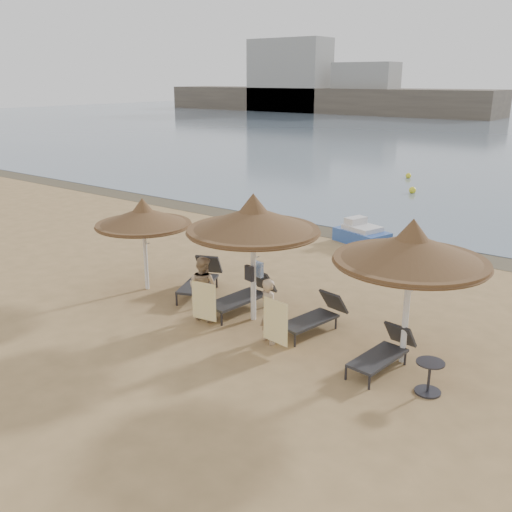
{
  "coord_description": "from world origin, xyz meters",
  "views": [
    {
      "loc": [
        7.54,
        -9.3,
        5.71
      ],
      "look_at": [
        -0.43,
        1.2,
        1.57
      ],
      "focal_mm": 40.0,
      "sensor_mm": 36.0,
      "label": 1
    }
  ],
  "objects_px": {
    "person_right": "(269,306)",
    "lounger_far_right": "(385,351)",
    "person_left": "(203,283)",
    "side_table": "(429,378)",
    "lounger_near_left": "(244,294)",
    "palapa_center": "(253,220)",
    "lounger_near_right": "(316,315)",
    "lounger_far_left": "(201,278)",
    "palapa_right": "(411,249)",
    "palapa_left": "(143,217)",
    "pedal_boat": "(361,234)"
  },
  "relations": [
    {
      "from": "lounger_near_left",
      "to": "lounger_far_right",
      "type": "xyz_separation_m",
      "value": [
        4.2,
        -0.67,
        -0.05
      ]
    },
    {
      "from": "palapa_center",
      "to": "person_right",
      "type": "distance_m",
      "value": 2.1
    },
    {
      "from": "lounger_far_right",
      "to": "person_right",
      "type": "height_order",
      "value": "person_right"
    },
    {
      "from": "palapa_right",
      "to": "palapa_left",
      "type": "bearing_deg",
      "value": -177.86
    },
    {
      "from": "lounger_far_right",
      "to": "person_left",
      "type": "bearing_deg",
      "value": -168.87
    },
    {
      "from": "lounger_far_right",
      "to": "person_right",
      "type": "bearing_deg",
      "value": -162.79
    },
    {
      "from": "lounger_far_right",
      "to": "palapa_center",
      "type": "bearing_deg",
      "value": -178.64
    },
    {
      "from": "lounger_near_left",
      "to": "person_right",
      "type": "distance_m",
      "value": 2.06
    },
    {
      "from": "person_right",
      "to": "lounger_far_right",
      "type": "bearing_deg",
      "value": -144.95
    },
    {
      "from": "palapa_right",
      "to": "side_table",
      "type": "height_order",
      "value": "palapa_right"
    },
    {
      "from": "palapa_center",
      "to": "side_table",
      "type": "xyz_separation_m",
      "value": [
        4.72,
        -0.73,
        -2.21
      ]
    },
    {
      "from": "palapa_center",
      "to": "lounger_far_right",
      "type": "bearing_deg",
      "value": -4.9
    },
    {
      "from": "palapa_center",
      "to": "lounger_far_right",
      "type": "height_order",
      "value": "palapa_center"
    },
    {
      "from": "lounger_far_right",
      "to": "person_left",
      "type": "xyz_separation_m",
      "value": [
        -4.64,
        -0.4,
        0.57
      ]
    },
    {
      "from": "palapa_right",
      "to": "lounger_far_right",
      "type": "relative_size",
      "value": 1.68
    },
    {
      "from": "palapa_left",
      "to": "palapa_right",
      "type": "height_order",
      "value": "palapa_right"
    },
    {
      "from": "palapa_center",
      "to": "lounger_near_left",
      "type": "bearing_deg",
      "value": 147.72
    },
    {
      "from": "lounger_near_right",
      "to": "person_right",
      "type": "height_order",
      "value": "person_right"
    },
    {
      "from": "lounger_far_left",
      "to": "lounger_far_right",
      "type": "distance_m",
      "value": 5.98
    },
    {
      "from": "lounger_near_left",
      "to": "pedal_boat",
      "type": "height_order",
      "value": "lounger_near_left"
    },
    {
      "from": "palapa_right",
      "to": "person_left",
      "type": "bearing_deg",
      "value": -169.9
    },
    {
      "from": "person_left",
      "to": "person_right",
      "type": "height_order",
      "value": "person_left"
    },
    {
      "from": "lounger_near_left",
      "to": "person_left",
      "type": "bearing_deg",
      "value": -106.69
    },
    {
      "from": "person_left",
      "to": "side_table",
      "type": "bearing_deg",
      "value": 172.68
    },
    {
      "from": "lounger_near_left",
      "to": "person_left",
      "type": "distance_m",
      "value": 1.27
    },
    {
      "from": "palapa_left",
      "to": "lounger_near_right",
      "type": "xyz_separation_m",
      "value": [
        5.24,
        0.52,
        -1.7
      ]
    },
    {
      "from": "person_right",
      "to": "pedal_boat",
      "type": "relative_size",
      "value": 0.83
    },
    {
      "from": "palapa_center",
      "to": "person_left",
      "type": "height_order",
      "value": "palapa_center"
    },
    {
      "from": "palapa_right",
      "to": "side_table",
      "type": "relative_size",
      "value": 4.83
    },
    {
      "from": "palapa_center",
      "to": "pedal_boat",
      "type": "bearing_deg",
      "value": 97.65
    },
    {
      "from": "palapa_center",
      "to": "person_left",
      "type": "bearing_deg",
      "value": -145.19
    },
    {
      "from": "palapa_right",
      "to": "lounger_far_left",
      "type": "relative_size",
      "value": 1.47
    },
    {
      "from": "palapa_right",
      "to": "side_table",
      "type": "distance_m",
      "value": 2.5
    },
    {
      "from": "lounger_near_left",
      "to": "lounger_near_right",
      "type": "bearing_deg",
      "value": 6.46
    },
    {
      "from": "palapa_right",
      "to": "side_table",
      "type": "bearing_deg",
      "value": -44.6
    },
    {
      "from": "lounger_near_right",
      "to": "lounger_far_right",
      "type": "height_order",
      "value": "lounger_near_right"
    },
    {
      "from": "pedal_boat",
      "to": "palapa_left",
      "type": "bearing_deg",
      "value": -91.78
    },
    {
      "from": "lounger_near_left",
      "to": "lounger_near_right",
      "type": "distance_m",
      "value": 2.13
    },
    {
      "from": "palapa_center",
      "to": "palapa_right",
      "type": "distance_m",
      "value": 3.82
    },
    {
      "from": "palapa_center",
      "to": "palapa_right",
      "type": "bearing_deg",
      "value": 2.33
    },
    {
      "from": "lounger_far_left",
      "to": "pedal_boat",
      "type": "height_order",
      "value": "lounger_far_left"
    },
    {
      "from": "palapa_left",
      "to": "pedal_boat",
      "type": "height_order",
      "value": "palapa_left"
    },
    {
      "from": "person_left",
      "to": "pedal_boat",
      "type": "bearing_deg",
      "value": -96.86
    },
    {
      "from": "palapa_right",
      "to": "person_right",
      "type": "height_order",
      "value": "palapa_right"
    },
    {
      "from": "side_table",
      "to": "person_right",
      "type": "distance_m",
      "value": 3.71
    },
    {
      "from": "pedal_boat",
      "to": "lounger_far_left",
      "type": "bearing_deg",
      "value": -83.14
    },
    {
      "from": "lounger_far_right",
      "to": "lounger_near_right",
      "type": "bearing_deg",
      "value": 167.49
    },
    {
      "from": "lounger_near_left",
      "to": "lounger_near_right",
      "type": "xyz_separation_m",
      "value": [
        2.13,
        0.03,
        -0.04
      ]
    },
    {
      "from": "palapa_center",
      "to": "pedal_boat",
      "type": "relative_size",
      "value": 1.49
    },
    {
      "from": "lounger_far_left",
      "to": "person_right",
      "type": "bearing_deg",
      "value": -46.08
    }
  ]
}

